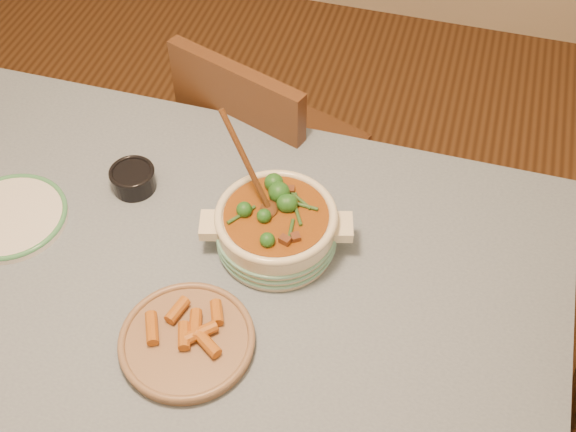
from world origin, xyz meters
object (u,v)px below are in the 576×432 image
object	(u,v)px
condiment_bowl	(133,178)
chair_far	(264,152)
fried_plate	(187,339)
stew_casserole	(276,226)
dining_table	(193,297)
white_plate	(10,217)

from	to	relation	value
condiment_bowl	chair_far	bearing A→B (deg)	65.83
fried_plate	stew_casserole	bearing A→B (deg)	71.29
dining_table	stew_casserole	distance (m)	0.27
stew_casserole	condiment_bowl	size ratio (longest dim) A/B	2.87
dining_table	white_plate	size ratio (longest dim) A/B	5.38
condiment_bowl	fried_plate	size ratio (longest dim) A/B	0.43
condiment_bowl	fried_plate	distance (m)	0.48
chair_far	stew_casserole	bearing A→B (deg)	130.28
dining_table	white_plate	distance (m)	0.48
dining_table	fried_plate	size ratio (longest dim) A/B	5.88
fried_plate	chair_far	bearing A→B (deg)	96.53
white_plate	condiment_bowl	distance (m)	0.30
chair_far	condiment_bowl	bearing A→B (deg)	85.05
stew_casserole	chair_far	xyz separation A→B (m)	(-0.20, 0.51, -0.31)
condiment_bowl	fried_plate	world-z (taller)	condiment_bowl
stew_casserole	chair_far	world-z (taller)	stew_casserole
condiment_bowl	fried_plate	bearing A→B (deg)	-52.98
stew_casserole	condiment_bowl	bearing A→B (deg)	168.85
condiment_bowl	white_plate	bearing A→B (deg)	-142.86
stew_casserole	chair_far	bearing A→B (deg)	111.05
stew_casserole	chair_far	size ratio (longest dim) A/B	0.38
stew_casserole	white_plate	size ratio (longest dim) A/B	1.13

